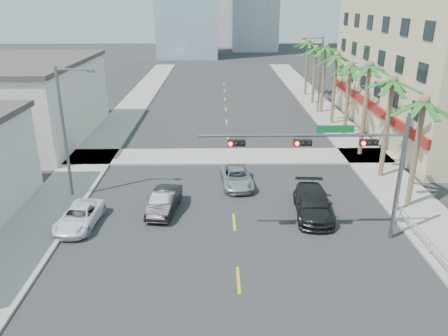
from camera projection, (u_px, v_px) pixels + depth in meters
name	position (u px, v px, depth m)	size (l,w,h in m)	color
sidewalk_right	(373.00, 164.00, 36.52)	(4.00, 120.00, 0.15)	gray
sidewalk_left	(86.00, 165.00, 36.21)	(4.00, 120.00, 0.15)	gray
sidewalk_cross	(229.00, 156.00, 38.23)	(80.00, 4.00, 0.15)	gray
building_left_far	(27.00, 102.00, 42.31)	(11.00, 18.00, 7.20)	beige
traffic_signal_mast	(344.00, 156.00, 23.40)	(11.12, 0.54, 7.20)	slate
palm_tree_0	(424.00, 102.00, 26.53)	(4.80, 4.80, 7.80)	brown
palm_tree_1	(393.00, 81.00, 31.26)	(4.80, 4.80, 8.16)	brown
palm_tree_2	(370.00, 66.00, 35.98)	(4.80, 4.80, 8.52)	brown
palm_tree_3	(351.00, 66.00, 41.08)	(4.80, 4.80, 7.80)	brown
palm_tree_4	(337.00, 56.00, 45.81)	(4.80, 4.80, 8.16)	brown
palm_tree_5	(326.00, 47.00, 50.54)	(4.80, 4.80, 8.52)	brown
palm_tree_6	(316.00, 49.00, 55.64)	(4.80, 4.80, 7.80)	brown
palm_tree_7	(308.00, 42.00, 60.37)	(4.80, 4.80, 8.16)	brown
streetlight_left	(67.00, 127.00, 28.83)	(2.55, 0.25, 9.00)	slate
streetlight_right	(319.00, 71.00, 51.51)	(2.55, 0.25, 9.00)	slate
guardrail	(430.00, 245.00, 23.22)	(0.08, 8.08, 1.00)	silver
car_parked_far	(79.00, 217.00, 26.42)	(2.05, 4.44, 1.23)	white
car_lane_left	(164.00, 201.00, 28.22)	(1.51, 4.32, 1.42)	black
car_lane_center	(237.00, 177.00, 32.22)	(2.14, 4.64, 1.29)	silver
car_lane_right	(313.00, 203.00, 27.74)	(2.21, 5.43, 1.58)	black
pedestrian	(396.00, 198.00, 27.98)	(0.64, 0.42, 1.74)	silver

